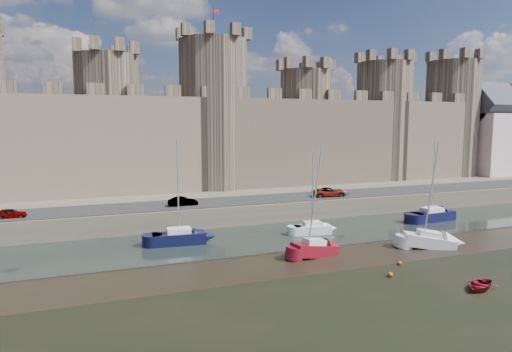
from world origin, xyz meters
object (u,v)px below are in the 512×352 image
object	(u,v)px
sailboat_3	(432,215)
car_1	(183,201)
car_0	(10,213)
sailboat_1	(179,237)
car_2	(337,192)
sailboat_5	(429,240)
car_3	(329,192)
sailboat_2	(312,228)
sailboat_4	(314,248)

from	to	relation	value
sailboat_3	car_1	bearing A→B (deg)	158.85
car_0	sailboat_1	world-z (taller)	sailboat_1
car_2	sailboat_1	xyz separation A→B (m)	(-24.25, -8.56, -2.21)
car_0	car_2	xyz separation A→B (m)	(40.93, 0.58, 0.00)
sailboat_5	car_2	bearing A→B (deg)	112.33
car_2	car_3	size ratio (longest dim) A/B	0.81
car_2	sailboat_3	distance (m)	12.73
car_1	sailboat_3	xyz separation A→B (m)	(30.89, -8.79, -2.26)
car_0	sailboat_2	xyz separation A→B (m)	(31.87, -9.02, -2.30)
sailboat_4	sailboat_5	xyz separation A→B (m)	(12.49, -1.51, 0.00)
sailboat_2	sailboat_5	distance (m)	12.65
car_2	sailboat_5	distance (m)	18.94
car_2	sailboat_2	distance (m)	13.39
sailboat_3	sailboat_5	bearing A→B (deg)	-138.18
car_2	car_3	bearing A→B (deg)	91.12
sailboat_3	sailboat_4	world-z (taller)	sailboat_3
car_2	sailboat_4	world-z (taller)	sailboat_4
car_0	car_2	world-z (taller)	car_2
car_0	sailboat_1	distance (m)	18.62
car_1	car_2	bearing A→B (deg)	-91.72
car_1	sailboat_2	bearing A→B (deg)	-128.25
car_3	sailboat_2	distance (m)	12.12
car_3	sailboat_5	size ratio (longest dim) A/B	0.43
car_1	car_3	xyz separation A→B (m)	(20.46, -0.34, 0.06)
car_1	sailboat_3	size ratio (longest dim) A/B	0.33
sailboat_2	sailboat_3	size ratio (longest dim) A/B	0.84
sailboat_4	sailboat_5	distance (m)	12.59
car_2	sailboat_5	xyz separation A→B (m)	(-0.37, -18.80, -2.28)
sailboat_3	sailboat_5	distance (m)	13.60
car_0	sailboat_5	world-z (taller)	sailboat_5
car_2	sailboat_2	size ratio (longest dim) A/B	0.42
car_3	sailboat_5	world-z (taller)	sailboat_5
car_1	sailboat_1	xyz separation A→B (m)	(-2.25, -8.51, -2.24)
car_2	sailboat_2	xyz separation A→B (m)	(-9.05, -9.59, -2.30)
car_1	sailboat_4	bearing A→B (deg)	-153.93
sailboat_3	car_2	bearing A→B (deg)	129.91
sailboat_1	sailboat_4	distance (m)	14.34
car_3	sailboat_4	size ratio (longest dim) A/B	0.44
car_1	sailboat_1	distance (m)	9.09
sailboat_2	sailboat_3	bearing A→B (deg)	10.51
car_1	car_3	world-z (taller)	car_3
car_1	car_2	size ratio (longest dim) A/B	0.94
sailboat_2	car_2	bearing A→B (deg)	54.75
car_1	car_2	world-z (taller)	car_1
car_0	sailboat_3	xyz separation A→B (m)	(49.82, -8.26, -2.22)
car_0	sailboat_4	world-z (taller)	sailboat_4
car_3	sailboat_3	world-z (taller)	sailboat_3
car_3	sailboat_2	size ratio (longest dim) A/B	0.52
car_3	sailboat_3	size ratio (longest dim) A/B	0.43
sailboat_3	sailboat_4	bearing A→B (deg)	-164.04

